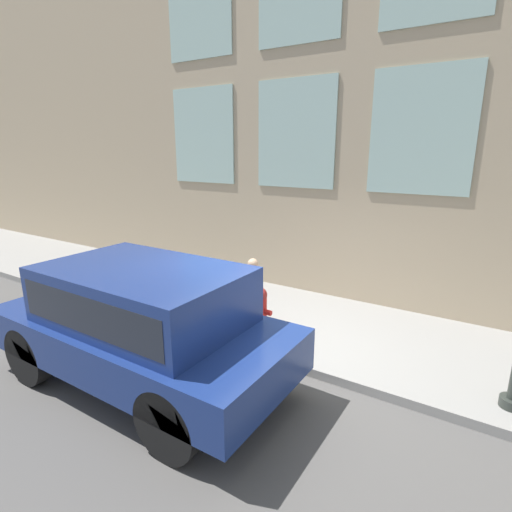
{
  "coord_description": "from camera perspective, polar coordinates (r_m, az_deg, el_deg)",
  "views": [
    {
      "loc": [
        -4.65,
        -2.64,
        3.14
      ],
      "look_at": [
        0.7,
        0.76,
        1.43
      ],
      "focal_mm": 28.0,
      "sensor_mm": 36.0,
      "label": 1
    }
  ],
  "objects": [
    {
      "name": "building_facade",
      "position": [
        8.34,
        14.86,
        27.48
      ],
      "size": [
        0.33,
        40.0,
        9.99
      ],
      "color": "tan",
      "rests_on": "ground_plane"
    },
    {
      "name": "person",
      "position": [
        6.99,
        -0.43,
        -4.08
      ],
      "size": [
        0.29,
        0.19,
        1.18
      ],
      "rotation": [
        0.0,
        0.0,
        0.29
      ],
      "color": "#998466",
      "rests_on": "sidewalk"
    },
    {
      "name": "parked_truck_navy_near",
      "position": [
        5.55,
        -15.93,
        -8.39
      ],
      "size": [
        1.91,
        4.22,
        1.68
      ],
      "color": "black",
      "rests_on": "ground_plane"
    },
    {
      "name": "ground_plane",
      "position": [
        6.2,
        2.56,
        -15.34
      ],
      "size": [
        80.0,
        80.0,
        0.0
      ],
      "primitive_type": "plane",
      "color": "#514F4C"
    },
    {
      "name": "fire_hydrant",
      "position": [
        6.6,
        0.46,
        -7.84
      ],
      "size": [
        0.34,
        0.45,
        0.84
      ],
      "color": "red",
      "rests_on": "sidewalk"
    },
    {
      "name": "sidewalk",
      "position": [
        7.32,
        8.31,
        -9.88
      ],
      "size": [
        2.9,
        60.0,
        0.13
      ],
      "color": "gray",
      "rests_on": "ground_plane"
    }
  ]
}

